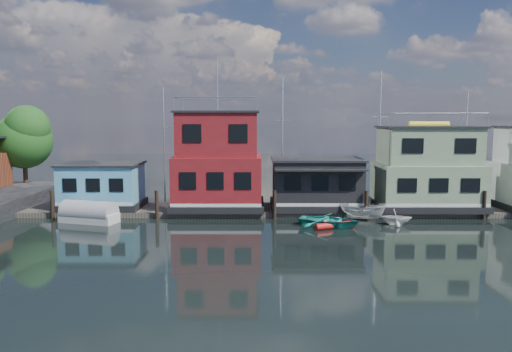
{
  "coord_description": "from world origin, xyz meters",
  "views": [
    {
      "loc": [
        -5.29,
        -28.32,
        7.68
      ],
      "look_at": [
        -5.42,
        12.0,
        3.0
      ],
      "focal_mm": 35.0,
      "sensor_mm": 36.0,
      "label": 1
    }
  ],
  "objects_px": {
    "tarp_runabout": "(89,214)",
    "houseboat_red": "(218,163)",
    "houseboat_blue": "(102,186)",
    "motorboat": "(363,211)",
    "dinghy_white": "(396,217)",
    "houseboat_dark": "(316,183)",
    "dinghy_teal": "(329,221)",
    "red_kayak": "(335,225)",
    "houseboat_green": "(427,169)"
  },
  "relations": [
    {
      "from": "houseboat_dark",
      "to": "tarp_runabout",
      "type": "xyz_separation_m",
      "value": [
        -17.29,
        -4.01,
        -1.77
      ]
    },
    {
      "from": "tarp_runabout",
      "to": "houseboat_red",
      "type": "bearing_deg",
      "value": 40.2
    },
    {
      "from": "houseboat_dark",
      "to": "dinghy_teal",
      "type": "xyz_separation_m",
      "value": [
        0.29,
        -5.46,
        -1.98
      ]
    },
    {
      "from": "red_kayak",
      "to": "motorboat",
      "type": "bearing_deg",
      "value": 25.35
    },
    {
      "from": "houseboat_blue",
      "to": "houseboat_dark",
      "type": "relative_size",
      "value": 0.86
    },
    {
      "from": "motorboat",
      "to": "tarp_runabout",
      "type": "height_order",
      "value": "tarp_runabout"
    },
    {
      "from": "dinghy_teal",
      "to": "tarp_runabout",
      "type": "distance_m",
      "value": 17.64
    },
    {
      "from": "houseboat_blue",
      "to": "red_kayak",
      "type": "height_order",
      "value": "houseboat_blue"
    },
    {
      "from": "houseboat_green",
      "to": "houseboat_blue",
      "type": "bearing_deg",
      "value": -180.0
    },
    {
      "from": "houseboat_blue",
      "to": "motorboat",
      "type": "height_order",
      "value": "houseboat_blue"
    },
    {
      "from": "motorboat",
      "to": "houseboat_dark",
      "type": "bearing_deg",
      "value": 71.27
    },
    {
      "from": "houseboat_red",
      "to": "motorboat",
      "type": "bearing_deg",
      "value": -15.39
    },
    {
      "from": "dinghy_teal",
      "to": "dinghy_white",
      "type": "height_order",
      "value": "dinghy_white"
    },
    {
      "from": "houseboat_blue",
      "to": "motorboat",
      "type": "xyz_separation_m",
      "value": [
        20.68,
        -3.08,
        -1.52
      ]
    },
    {
      "from": "houseboat_dark",
      "to": "motorboat",
      "type": "relative_size",
      "value": 2.07
    },
    {
      "from": "houseboat_red",
      "to": "houseboat_dark",
      "type": "xyz_separation_m",
      "value": [
        8.0,
        -0.02,
        -1.69
      ]
    },
    {
      "from": "dinghy_white",
      "to": "motorboat",
      "type": "bearing_deg",
      "value": 61.87
    },
    {
      "from": "houseboat_red",
      "to": "red_kayak",
      "type": "xyz_separation_m",
      "value": [
        8.66,
        -6.03,
        -3.87
      ]
    },
    {
      "from": "motorboat",
      "to": "tarp_runabout",
      "type": "relative_size",
      "value": 0.78
    },
    {
      "from": "tarp_runabout",
      "to": "houseboat_dark",
      "type": "bearing_deg",
      "value": 29.8
    },
    {
      "from": "houseboat_blue",
      "to": "dinghy_teal",
      "type": "relative_size",
      "value": 1.5
    },
    {
      "from": "red_kayak",
      "to": "tarp_runabout",
      "type": "height_order",
      "value": "tarp_runabout"
    },
    {
      "from": "houseboat_red",
      "to": "red_kayak",
      "type": "bearing_deg",
      "value": -34.86
    },
    {
      "from": "red_kayak",
      "to": "dinghy_white",
      "type": "height_order",
      "value": "dinghy_white"
    },
    {
      "from": "motorboat",
      "to": "houseboat_red",
      "type": "bearing_deg",
      "value": 99.78
    },
    {
      "from": "houseboat_blue",
      "to": "dinghy_white",
      "type": "xyz_separation_m",
      "value": [
        22.72,
        -4.81,
        -1.62
      ]
    },
    {
      "from": "red_kayak",
      "to": "dinghy_white",
      "type": "bearing_deg",
      "value": -9.18
    },
    {
      "from": "houseboat_blue",
      "to": "houseboat_green",
      "type": "height_order",
      "value": "houseboat_green"
    },
    {
      "from": "houseboat_blue",
      "to": "motorboat",
      "type": "distance_m",
      "value": 20.96
    },
    {
      "from": "tarp_runabout",
      "to": "houseboat_green",
      "type": "bearing_deg",
      "value": 25.46
    },
    {
      "from": "dinghy_teal",
      "to": "dinghy_white",
      "type": "distance_m",
      "value": 4.98
    },
    {
      "from": "tarp_runabout",
      "to": "dinghy_teal",
      "type": "bearing_deg",
      "value": 12.02
    },
    {
      "from": "houseboat_red",
      "to": "red_kayak",
      "type": "height_order",
      "value": "houseboat_red"
    },
    {
      "from": "houseboat_green",
      "to": "dinghy_teal",
      "type": "height_order",
      "value": "houseboat_green"
    },
    {
      "from": "houseboat_red",
      "to": "houseboat_green",
      "type": "height_order",
      "value": "houseboat_red"
    },
    {
      "from": "dinghy_teal",
      "to": "tarp_runabout",
      "type": "xyz_separation_m",
      "value": [
        -17.58,
        1.45,
        0.2
      ]
    },
    {
      "from": "houseboat_dark",
      "to": "red_kayak",
      "type": "distance_m",
      "value": 6.43
    },
    {
      "from": "houseboat_blue",
      "to": "motorboat",
      "type": "relative_size",
      "value": 1.79
    },
    {
      "from": "houseboat_green",
      "to": "red_kayak",
      "type": "distance_m",
      "value": 10.82
    },
    {
      "from": "houseboat_green",
      "to": "tarp_runabout",
      "type": "xyz_separation_m",
      "value": [
        -26.29,
        -4.03,
        -2.9
      ]
    },
    {
      "from": "houseboat_green",
      "to": "red_kayak",
      "type": "bearing_deg",
      "value": -144.12
    },
    {
      "from": "houseboat_red",
      "to": "dinghy_teal",
      "type": "bearing_deg",
      "value": -33.47
    },
    {
      "from": "houseboat_green",
      "to": "dinghy_white",
      "type": "relative_size",
      "value": 3.78
    },
    {
      "from": "houseboat_green",
      "to": "dinghy_teal",
      "type": "xyz_separation_m",
      "value": [
        -8.71,
        -5.48,
        -3.11
      ]
    },
    {
      "from": "houseboat_dark",
      "to": "motorboat",
      "type": "distance_m",
      "value": 4.74
    },
    {
      "from": "houseboat_green",
      "to": "dinghy_white",
      "type": "distance_m",
      "value": 6.79
    },
    {
      "from": "dinghy_white",
      "to": "houseboat_dark",
      "type": "bearing_deg",
      "value": 59.53
    },
    {
      "from": "houseboat_blue",
      "to": "houseboat_red",
      "type": "relative_size",
      "value": 0.54
    },
    {
      "from": "houseboat_dark",
      "to": "dinghy_white",
      "type": "xyz_separation_m",
      "value": [
        5.22,
        -4.79,
        -1.83
      ]
    },
    {
      "from": "dinghy_white",
      "to": "houseboat_green",
      "type": "bearing_deg",
      "value": -26.13
    }
  ]
}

